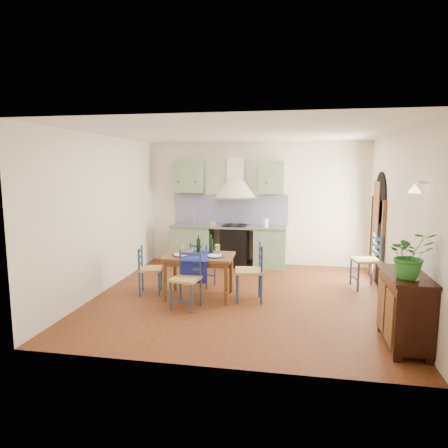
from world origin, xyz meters
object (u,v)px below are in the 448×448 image
Objects in this scene: chair_near at (187,279)px; sideboard at (404,307)px; dining_table at (199,260)px; potted_plant at (410,255)px.

sideboard is at bearing -15.95° from chair_near.
dining_table is 1.14× the size of sideboard.
dining_table is 1.32× the size of chair_near.
sideboard is (3.05, -0.87, 0.04)m from chair_near.
chair_near is 1.60× the size of potted_plant.
potted_plant reaches higher than dining_table.
sideboard is at bearing -25.25° from dining_table.
sideboard is 0.74m from potted_plant.
chair_near is at bearing 160.56° from potted_plant.
chair_near is (-0.08, -0.53, -0.19)m from dining_table.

